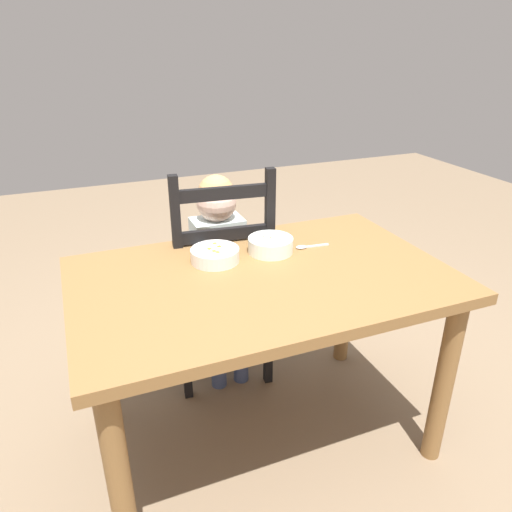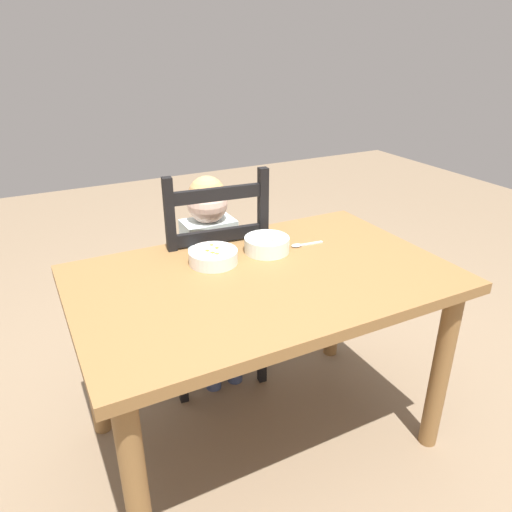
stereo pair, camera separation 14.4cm
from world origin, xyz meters
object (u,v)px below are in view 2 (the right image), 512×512
at_px(dining_table, 263,301).
at_px(dining_chair, 212,285).
at_px(spoon, 301,245).
at_px(child_figure, 212,252).
at_px(bowl_of_peas, 267,244).
at_px(bowl_of_carrots, 213,256).

height_order(dining_table, dining_chair, dining_chair).
bearing_deg(dining_chair, spoon, -49.73).
xyz_separation_m(child_figure, bowl_of_peas, (0.11, -0.29, 0.13)).
bearing_deg(bowl_of_carrots, dining_chair, 70.37).
bearing_deg(spoon, child_figure, 130.05).
distance_m(dining_chair, bowl_of_carrots, 0.42).
bearing_deg(dining_table, dining_chair, 91.90).
relative_size(bowl_of_peas, spoon, 1.25).
distance_m(dining_table, bowl_of_carrots, 0.25).
bearing_deg(dining_table, bowl_of_peas, 58.27).
bearing_deg(dining_chair, bowl_of_carrots, -109.63).
xyz_separation_m(dining_table, bowl_of_peas, (0.10, 0.16, 0.14)).
relative_size(dining_chair, bowl_of_peas, 5.99).
bearing_deg(bowl_of_peas, bowl_of_carrots, 179.99).
relative_size(dining_table, child_figure, 1.34).
bearing_deg(bowl_of_peas, dining_chair, 111.54).
distance_m(dining_table, dining_chair, 0.48).
bearing_deg(bowl_of_carrots, spoon, -2.36).
bearing_deg(spoon, bowl_of_carrots, 177.64).
xyz_separation_m(dining_table, child_figure, (-0.01, 0.46, 0.01)).
relative_size(dining_chair, child_figure, 1.06).
distance_m(bowl_of_carrots, spoon, 0.37).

